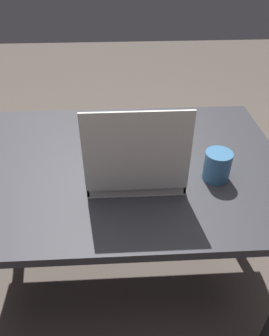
{
  "coord_description": "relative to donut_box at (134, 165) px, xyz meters",
  "views": [
    {
      "loc": [
        -0.01,
        1.01,
        1.43
      ],
      "look_at": [
        -0.06,
        0.06,
        0.72
      ],
      "focal_mm": 35.0,
      "sensor_mm": 36.0,
      "label": 1
    }
  ],
  "objects": [
    {
      "name": "ground_plane",
      "position": [
        0.06,
        -0.1,
        -0.76
      ],
      "size": [
        8.0,
        8.0,
        0.0
      ],
      "primitive_type": "plane",
      "color": "#564C44"
    },
    {
      "name": "dining_table",
      "position": [
        0.06,
        -0.1,
        -0.14
      ],
      "size": [
        1.26,
        0.88,
        0.7
      ],
      "color": "#2D2D33",
      "rests_on": "ground_plane"
    },
    {
      "name": "coffee_mug",
      "position": [
        -0.29,
        0.02,
        0.0
      ],
      "size": [
        0.09,
        0.09,
        0.11
      ],
      "color": "teal",
      "rests_on": "dining_table"
    },
    {
      "name": "donut_box",
      "position": [
        0.0,
        0.0,
        0.0
      ],
      "size": [
        0.33,
        0.28,
        0.32
      ],
      "color": "white",
      "rests_on": "dining_table"
    },
    {
      "name": "paper_napkin",
      "position": [
        0.01,
        -0.25,
        -0.05
      ],
      "size": [
        0.12,
        0.08,
        0.01
      ],
      "color": "silver",
      "rests_on": "dining_table"
    }
  ]
}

